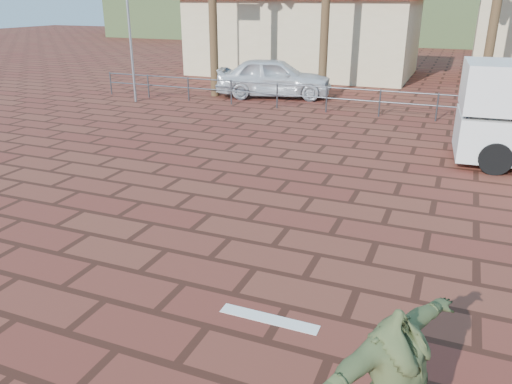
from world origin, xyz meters
The scene contains 6 objects.
ground centered at (0.00, 0.00, 0.00)m, with size 120.00×120.00×0.00m, color brown.
paint_stripe centered at (0.70, -1.20, 0.00)m, with size 1.40×0.22×0.01m, color white.
guardrail centered at (0.00, 12.00, 0.68)m, with size 24.06×0.06×1.00m.
building_west centered at (-6.00, 22.00, 2.28)m, with size 12.60×7.60×4.50m.
hill_front centered at (0.00, 50.00, 3.00)m, with size 70.00×18.00×6.00m, color #384C28.
car_silver centered at (-4.96, 14.24, 0.85)m, with size 2.01×5.00×1.70m, color silver.
Camera 1 is at (2.71, -6.56, 4.10)m, focal length 35.00 mm.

